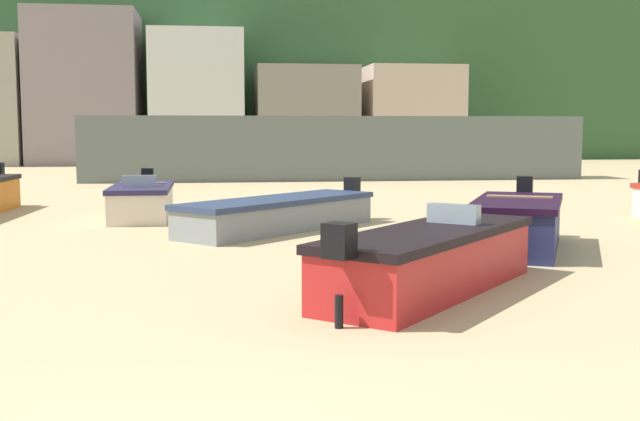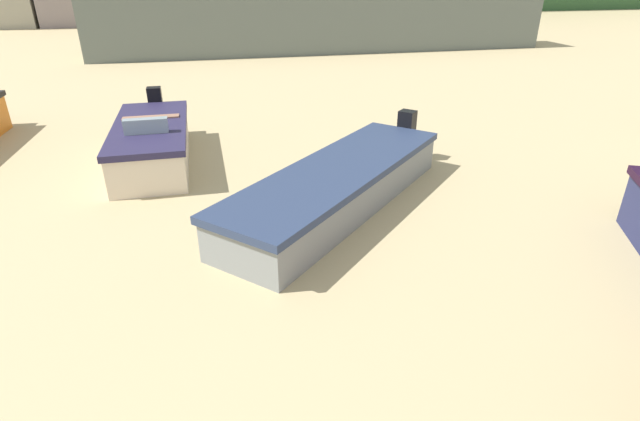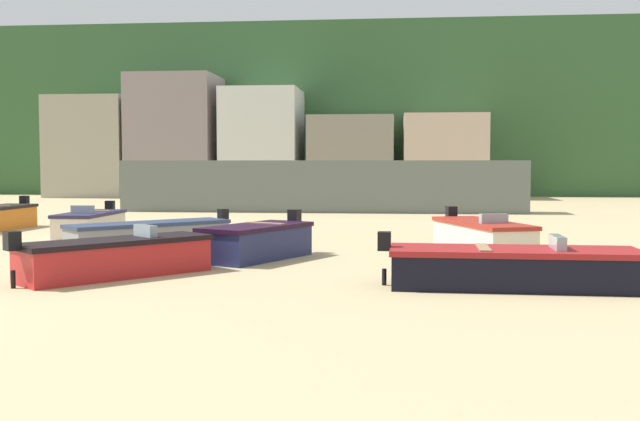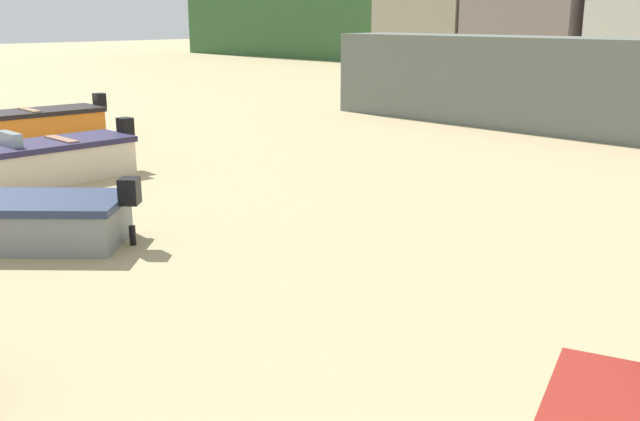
{
  "view_description": "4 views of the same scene",
  "coord_description": "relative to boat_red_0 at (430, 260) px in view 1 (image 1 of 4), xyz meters",
  "views": [
    {
      "loc": [
        0.45,
        -4.41,
        2.25
      ],
      "look_at": [
        2.56,
        11.19,
        0.62
      ],
      "focal_mm": 44.49,
      "sensor_mm": 36.0,
      "label": 1
    },
    {
      "loc": [
        -0.16,
        5.59,
        3.68
      ],
      "look_at": [
        1.16,
        11.25,
        0.81
      ],
      "focal_mm": 27.59,
      "sensor_mm": 36.0,
      "label": 2
    },
    {
      "loc": [
        9.84,
        -10.72,
        2.62
      ],
      "look_at": [
        6.99,
        17.14,
        0.87
      ],
      "focal_mm": 42.5,
      "sensor_mm": 36.0,
      "label": 3
    },
    {
      "loc": [
        13.35,
        9.48,
        3.38
      ],
      "look_at": [
        6.94,
        15.84,
        0.95
      ],
      "focal_mm": 40.66,
      "sensor_mm": 36.0,
      "label": 4
    }
  ],
  "objects": [
    {
      "name": "boat_cream_6",
      "position": [
        -4.72,
        9.81,
        -0.02
      ],
      "size": [
        1.46,
        3.99,
        1.16
      ],
      "rotation": [
        0.0,
        0.0,
        3.15
      ],
      "color": "beige",
      "rests_on": "ground"
    },
    {
      "name": "townhouse_centre",
      "position": [
        -10.73,
        40.98,
        4.25
      ],
      "size": [
        6.51,
        6.07,
        9.42
      ],
      "primitive_type": "cube",
      "color": "gray",
      "rests_on": "ground"
    },
    {
      "name": "townhouse_centre_right",
      "position": [
        -3.89,
        41.37,
        3.69
      ],
      "size": [
        5.76,
        6.84,
        8.3
      ],
      "primitive_type": "cube",
      "color": "silver",
      "rests_on": "ground"
    },
    {
      "name": "harbor_pier",
      "position": [
        2.39,
        23.95,
        0.93
      ],
      "size": [
        21.7,
        2.4,
        2.77
      ],
      "primitive_type": "cube",
      "color": "slate",
      "rests_on": "ground"
    },
    {
      "name": "boat_red_0",
      "position": [
        0.0,
        0.0,
        0.0
      ],
      "size": [
        3.96,
        4.28,
        1.2
      ],
      "rotation": [
        0.0,
        0.0,
        5.57
      ],
      "color": "#B32121",
      "rests_on": "ground"
    },
    {
      "name": "boat_navy_5",
      "position": [
        2.65,
        3.51,
        0.03
      ],
      "size": [
        2.88,
        3.8,
        1.27
      ],
      "rotation": [
        0.0,
        0.0,
        2.69
      ],
      "color": "#1F254F",
      "rests_on": "ground"
    },
    {
      "name": "boat_grey_2",
      "position": [
        -1.5,
        6.91,
        -0.08
      ],
      "size": [
        4.79,
        4.71,
        1.05
      ],
      "rotation": [
        0.0,
        0.0,
        2.34
      ],
      "color": "gray",
      "rests_on": "ground"
    },
    {
      "name": "headland_hill",
      "position": [
        -3.39,
        59.95,
        6.57
      ],
      "size": [
        90.0,
        32.0,
        14.05
      ],
      "primitive_type": "cube",
      "color": "#325A31",
      "rests_on": "ground"
    },
    {
      "name": "townhouse_right",
      "position": [
        3.0,
        40.61,
        2.63
      ],
      "size": [
        6.36,
        5.32,
        6.16
      ],
      "primitive_type": "cube",
      "color": "gray",
      "rests_on": "ground"
    },
    {
      "name": "townhouse_far_right",
      "position": [
        9.95,
        41.05,
        2.67
      ],
      "size": [
        6.07,
        6.21,
        6.24
      ],
      "primitive_type": "cube",
      "color": "beige",
      "rests_on": "ground"
    }
  ]
}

